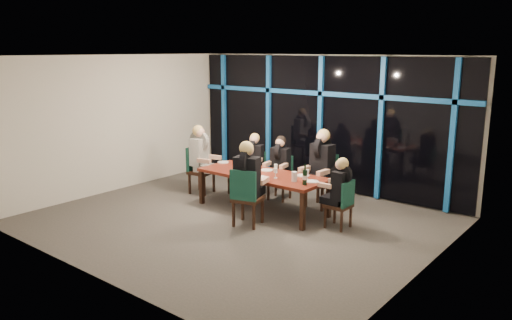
% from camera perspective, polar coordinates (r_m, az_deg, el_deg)
% --- Properties ---
extents(room, '(7.04, 7.00, 3.02)m').
position_cam_1_polar(room, '(8.87, -2.44, 5.50)').
color(room, '#544F4A').
rests_on(room, ground).
extents(window_wall, '(6.86, 0.43, 2.94)m').
position_cam_1_polar(window_wall, '(11.28, 7.52, 4.48)').
color(window_wall, black).
rests_on(window_wall, ground).
extents(dining_table, '(2.60, 1.00, 0.75)m').
position_cam_1_polar(dining_table, '(9.73, 0.74, -1.92)').
color(dining_table, maroon).
rests_on(dining_table, ground).
extents(chair_far_left, '(0.53, 0.53, 0.91)m').
position_cam_1_polar(chair_far_left, '(11.02, -0.09, -1.13)').
color(chair_far_left, black).
rests_on(chair_far_left, ground).
extents(chair_far_mid, '(0.49, 0.49, 0.93)m').
position_cam_1_polar(chair_far_mid, '(10.56, 2.90, -1.70)').
color(chair_far_mid, black).
rests_on(chair_far_mid, ground).
extents(chair_far_right, '(0.54, 0.54, 1.08)m').
position_cam_1_polar(chair_far_right, '(10.10, 7.69, -1.95)').
color(chair_far_right, black).
rests_on(chair_far_right, ground).
extents(chair_end_left, '(0.56, 0.56, 1.03)m').
position_cam_1_polar(chair_end_left, '(11.04, -6.66, -0.82)').
color(chair_end_left, black).
rests_on(chair_end_left, ground).
extents(chair_end_right, '(0.41, 0.41, 0.88)m').
position_cam_1_polar(chair_end_right, '(8.91, 9.85, -4.76)').
color(chair_end_right, black).
rests_on(chair_end_right, ground).
extents(chair_near_mid, '(0.61, 0.61, 1.06)m').
position_cam_1_polar(chair_near_mid, '(8.86, -1.16, -3.99)').
color(chair_near_mid, black).
rests_on(chair_near_mid, ground).
extents(diner_far_left, '(0.54, 0.62, 0.88)m').
position_cam_1_polar(diner_far_left, '(10.87, -0.24, 0.63)').
color(diner_far_left, black).
rests_on(diner_far_left, ground).
extents(diner_far_mid, '(0.50, 0.61, 0.90)m').
position_cam_1_polar(diner_far_mid, '(10.41, 2.73, 0.17)').
color(diner_far_mid, black).
rests_on(diner_far_mid, ground).
extents(diner_far_right, '(0.56, 0.69, 1.05)m').
position_cam_1_polar(diner_far_right, '(9.93, 7.45, 0.32)').
color(diner_far_right, black).
rests_on(diner_far_right, ground).
extents(diner_end_left, '(0.69, 0.56, 1.00)m').
position_cam_1_polar(diner_end_left, '(10.91, -6.33, 1.21)').
color(diner_end_left, black).
rests_on(diner_end_left, ground).
extents(diner_end_right, '(0.54, 0.44, 0.85)m').
position_cam_1_polar(diner_end_right, '(8.85, 9.52, -2.51)').
color(diner_end_right, black).
rests_on(diner_end_right, ground).
extents(diner_near_mid, '(0.61, 0.72, 1.03)m').
position_cam_1_polar(diner_near_mid, '(8.83, -0.94, -1.24)').
color(diner_near_mid, black).
rests_on(diner_near_mid, ground).
extents(plate_far_left, '(0.24, 0.24, 0.01)m').
position_cam_1_polar(plate_far_left, '(10.38, -1.34, -0.57)').
color(plate_far_left, white).
rests_on(plate_far_left, dining_table).
extents(plate_far_mid, '(0.24, 0.24, 0.01)m').
position_cam_1_polar(plate_far_mid, '(9.95, 1.26, -1.15)').
color(plate_far_mid, white).
rests_on(plate_far_mid, dining_table).
extents(plate_far_right, '(0.24, 0.24, 0.01)m').
position_cam_1_polar(plate_far_right, '(9.56, 5.40, -1.78)').
color(plate_far_right, white).
rests_on(plate_far_right, dining_table).
extents(plate_end_left, '(0.24, 0.24, 0.01)m').
position_cam_1_polar(plate_end_left, '(10.65, -3.78, -0.25)').
color(plate_end_left, white).
rests_on(plate_end_left, dining_table).
extents(plate_end_right, '(0.24, 0.24, 0.01)m').
position_cam_1_polar(plate_end_right, '(9.15, 6.44, -2.45)').
color(plate_end_right, white).
rests_on(plate_end_right, dining_table).
extents(plate_near_mid, '(0.24, 0.24, 0.01)m').
position_cam_1_polar(plate_near_mid, '(9.39, 0.46, -1.97)').
color(plate_near_mid, white).
rests_on(plate_near_mid, dining_table).
extents(wine_bottle, '(0.08, 0.08, 0.37)m').
position_cam_1_polar(wine_bottle, '(8.91, 5.60, -1.95)').
color(wine_bottle, black).
rests_on(wine_bottle, dining_table).
extents(water_pitcher, '(0.11, 0.10, 0.19)m').
position_cam_1_polar(water_pitcher, '(9.12, 4.40, -1.90)').
color(water_pitcher, silver).
rests_on(water_pitcher, dining_table).
extents(tea_light, '(0.05, 0.05, 0.03)m').
position_cam_1_polar(tea_light, '(9.53, -0.17, -1.71)').
color(tea_light, '#FFAB4C').
rests_on(tea_light, dining_table).
extents(wine_glass_a, '(0.06, 0.06, 0.17)m').
position_cam_1_polar(wine_glass_a, '(9.82, -0.43, -0.65)').
color(wine_glass_a, silver).
rests_on(wine_glass_a, dining_table).
extents(wine_glass_b, '(0.07, 0.07, 0.17)m').
position_cam_1_polar(wine_glass_b, '(9.73, 2.29, -0.75)').
color(wine_glass_b, white).
rests_on(wine_glass_b, dining_table).
extents(wine_glass_c, '(0.07, 0.07, 0.19)m').
position_cam_1_polar(wine_glass_c, '(9.33, 2.24, -1.25)').
color(wine_glass_c, white).
rests_on(wine_glass_c, dining_table).
extents(wine_glass_d, '(0.07, 0.07, 0.17)m').
position_cam_1_polar(wine_glass_d, '(10.15, -1.81, -0.18)').
color(wine_glass_d, silver).
rests_on(wine_glass_d, dining_table).
extents(wine_glass_e, '(0.07, 0.07, 0.18)m').
position_cam_1_polar(wine_glass_e, '(9.30, 5.87, -1.41)').
color(wine_glass_e, silver).
rests_on(wine_glass_e, dining_table).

